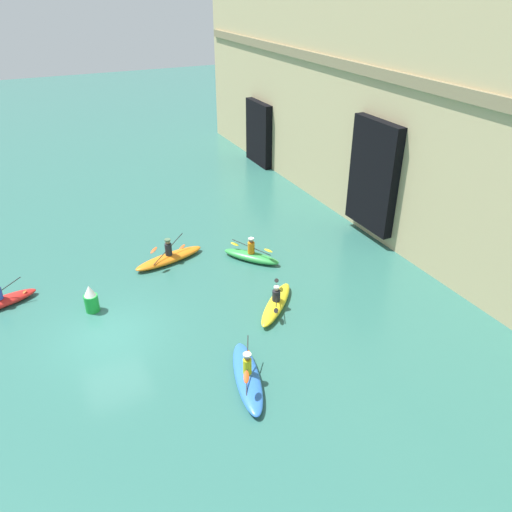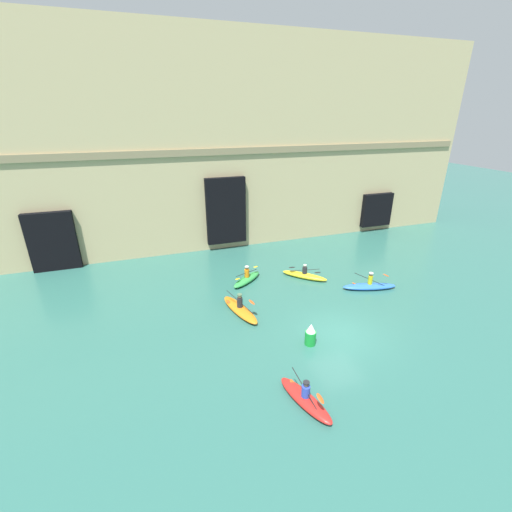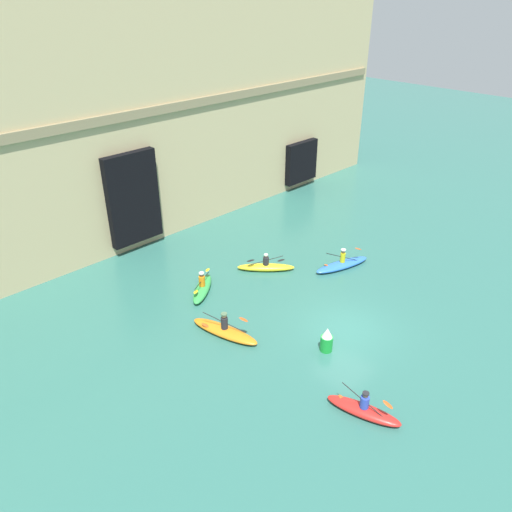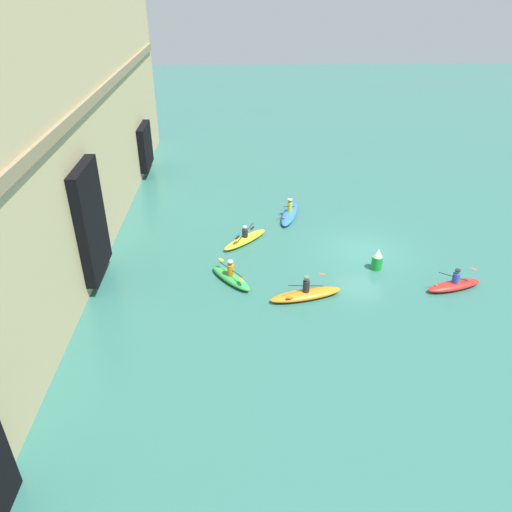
{
  "view_description": "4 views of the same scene",
  "coord_description": "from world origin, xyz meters",
  "px_view_note": "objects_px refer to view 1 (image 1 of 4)",
  "views": [
    {
      "loc": [
        16.0,
        -1.43,
        11.97
      ],
      "look_at": [
        -0.5,
        6.47,
        1.66
      ],
      "focal_mm": 35.0,
      "sensor_mm": 36.0,
      "label": 1
    },
    {
      "loc": [
        -9.13,
        -12.86,
        10.87
      ],
      "look_at": [
        -2.39,
        6.86,
        2.08
      ],
      "focal_mm": 24.0,
      "sensor_mm": 36.0,
      "label": 2
    },
    {
      "loc": [
        -16.4,
        -10.64,
        14.53
      ],
      "look_at": [
        -0.49,
        5.73,
        1.9
      ],
      "focal_mm": 35.0,
      "sensor_mm": 36.0,
      "label": 3
    },
    {
      "loc": [
        -23.97,
        6.72,
        13.83
      ],
      "look_at": [
        -2.36,
        6.08,
        1.14
      ],
      "focal_mm": 35.0,
      "sensor_mm": 36.0,
      "label": 4
    }
  ],
  "objects_px": {
    "kayak_red": "(0,301)",
    "kayak_green": "(251,256)",
    "kayak_blue": "(247,376)",
    "marker_buoy": "(91,299)",
    "kayak_orange": "(169,257)",
    "kayak_yellow": "(276,303)"
  },
  "relations": [
    {
      "from": "kayak_red",
      "to": "kayak_blue",
      "type": "bearing_deg",
      "value": 115.39
    },
    {
      "from": "kayak_green",
      "to": "kayak_blue",
      "type": "bearing_deg",
      "value": -64.12
    },
    {
      "from": "kayak_red",
      "to": "kayak_blue",
      "type": "relative_size",
      "value": 0.83
    },
    {
      "from": "kayak_yellow",
      "to": "kayak_red",
      "type": "relative_size",
      "value": 0.93
    },
    {
      "from": "kayak_blue",
      "to": "kayak_orange",
      "type": "bearing_deg",
      "value": -165.06
    },
    {
      "from": "kayak_green",
      "to": "marker_buoy",
      "type": "bearing_deg",
      "value": -120.92
    },
    {
      "from": "kayak_orange",
      "to": "kayak_green",
      "type": "height_order",
      "value": "kayak_orange"
    },
    {
      "from": "kayak_yellow",
      "to": "kayak_blue",
      "type": "xyz_separation_m",
      "value": [
        3.37,
        -2.85,
        -0.01
      ]
    },
    {
      "from": "kayak_yellow",
      "to": "kayak_green",
      "type": "bearing_deg",
      "value": 34.04
    },
    {
      "from": "kayak_green",
      "to": "marker_buoy",
      "type": "relative_size",
      "value": 2.27
    },
    {
      "from": "kayak_blue",
      "to": "marker_buoy",
      "type": "xyz_separation_m",
      "value": [
        -6.43,
        -4.0,
        0.34
      ]
    },
    {
      "from": "kayak_orange",
      "to": "kayak_blue",
      "type": "height_order",
      "value": "kayak_orange"
    },
    {
      "from": "kayak_red",
      "to": "kayak_blue",
      "type": "distance_m",
      "value": 11.18
    },
    {
      "from": "kayak_green",
      "to": "marker_buoy",
      "type": "xyz_separation_m",
      "value": [
        0.96,
        -7.6,
        0.31
      ]
    },
    {
      "from": "kayak_orange",
      "to": "kayak_green",
      "type": "xyz_separation_m",
      "value": [
        1.56,
        3.6,
        0.02
      ]
    },
    {
      "from": "kayak_blue",
      "to": "kayak_green",
      "type": "distance_m",
      "value": 8.23
    },
    {
      "from": "kayak_red",
      "to": "kayak_orange",
      "type": "height_order",
      "value": "kayak_orange"
    },
    {
      "from": "kayak_yellow",
      "to": "kayak_blue",
      "type": "relative_size",
      "value": 0.77
    },
    {
      "from": "kayak_red",
      "to": "kayak_green",
      "type": "height_order",
      "value": "kayak_green"
    },
    {
      "from": "kayak_red",
      "to": "marker_buoy",
      "type": "relative_size",
      "value": 2.5
    },
    {
      "from": "kayak_orange",
      "to": "kayak_green",
      "type": "bearing_deg",
      "value": -37.5
    },
    {
      "from": "kayak_orange",
      "to": "marker_buoy",
      "type": "distance_m",
      "value": 4.75
    }
  ]
}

